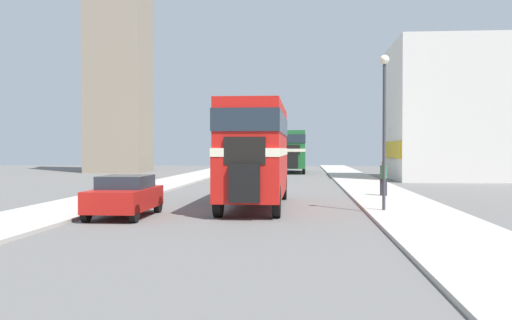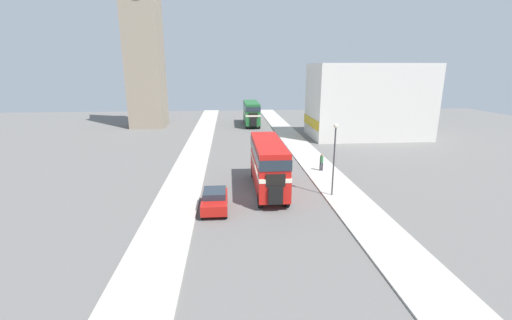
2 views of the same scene
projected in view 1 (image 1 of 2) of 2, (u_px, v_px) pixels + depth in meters
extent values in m
plane|color=slate|center=(234.00, 212.00, 21.97)|extent=(120.00, 120.00, 0.00)
cube|color=#B7B2A8|center=(413.00, 212.00, 21.41)|extent=(3.50, 120.00, 0.12)
cube|color=#B7B2A8|center=(65.00, 209.00, 22.52)|extent=(3.50, 120.00, 0.12)
cube|color=red|center=(256.00, 175.00, 23.90)|extent=(2.35, 9.33, 1.62)
cube|color=beige|center=(256.00, 152.00, 23.88)|extent=(2.38, 9.38, 0.30)
cube|color=red|center=(256.00, 127.00, 23.86)|extent=(2.31, 9.14, 1.77)
cube|color=#232D38|center=(256.00, 125.00, 23.86)|extent=(2.38, 9.24, 0.80)
cube|color=black|center=(244.00, 183.00, 19.15)|extent=(1.06, 0.20, 1.30)
cube|color=black|center=(245.00, 151.00, 19.26)|extent=(1.41, 0.12, 0.94)
cylinder|color=black|center=(218.00, 201.00, 20.26)|extent=(0.28, 1.14, 1.14)
cylinder|color=black|center=(276.00, 202.00, 20.09)|extent=(0.28, 1.14, 1.14)
cylinder|color=black|center=(241.00, 187.00, 27.62)|extent=(0.28, 1.14, 1.14)
cylinder|color=black|center=(284.00, 188.00, 27.45)|extent=(0.28, 1.14, 1.14)
cube|color=#1E602D|center=(293.00, 159.00, 58.74)|extent=(2.53, 9.95, 1.62)
cube|color=beige|center=(293.00, 150.00, 58.73)|extent=(2.55, 10.00, 0.29)
cube|color=#1E602D|center=(293.00, 140.00, 58.71)|extent=(2.48, 9.75, 1.77)
cube|color=#232D38|center=(293.00, 139.00, 58.70)|extent=(2.55, 9.85, 0.79)
cube|color=black|center=(292.00, 161.00, 53.69)|extent=(1.14, 0.20, 1.29)
cube|color=black|center=(292.00, 150.00, 53.81)|extent=(1.52, 0.12, 0.94)
cylinder|color=black|center=(280.00, 168.00, 54.81)|extent=(0.28, 1.14, 1.14)
cylinder|color=black|center=(304.00, 168.00, 54.62)|extent=(0.28, 1.14, 1.14)
cylinder|color=black|center=(283.00, 166.00, 62.78)|extent=(0.28, 1.14, 1.14)
cylinder|color=black|center=(304.00, 166.00, 62.60)|extent=(0.28, 1.14, 1.14)
cube|color=red|center=(125.00, 199.00, 20.30)|extent=(1.84, 3.94, 0.74)
cube|color=#232D38|center=(126.00, 182.00, 20.45)|extent=(1.62, 2.05, 0.45)
cylinder|color=black|center=(86.00, 213.00, 18.86)|extent=(0.20, 0.64, 0.64)
cylinder|color=black|center=(134.00, 213.00, 18.73)|extent=(0.20, 0.64, 0.64)
cylinder|color=black|center=(116.00, 204.00, 21.90)|extent=(0.20, 0.64, 0.64)
cylinder|color=black|center=(158.00, 204.00, 21.76)|extent=(0.20, 0.64, 0.64)
cylinder|color=#282833|center=(382.00, 187.00, 28.28)|extent=(0.16, 0.16, 0.84)
cylinder|color=#282833|center=(386.00, 187.00, 28.27)|extent=(0.16, 0.16, 0.84)
cylinder|color=#336B42|center=(384.00, 172.00, 28.26)|extent=(0.35, 0.35, 0.67)
sphere|color=#9E7051|center=(384.00, 163.00, 28.25)|extent=(0.23, 0.23, 0.23)
cylinder|color=#38383D|center=(384.00, 137.00, 21.51)|extent=(0.12, 0.12, 5.50)
sphere|color=#EFEACC|center=(384.00, 60.00, 21.45)|extent=(0.36, 0.36, 0.36)
cube|color=gray|center=(119.00, 46.00, 59.78)|extent=(5.82, 5.82, 26.59)
cube|color=silver|center=(502.00, 111.00, 44.66)|extent=(16.95, 9.29, 10.81)
cube|color=gold|center=(391.00, 150.00, 45.43)|extent=(0.12, 8.82, 1.30)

